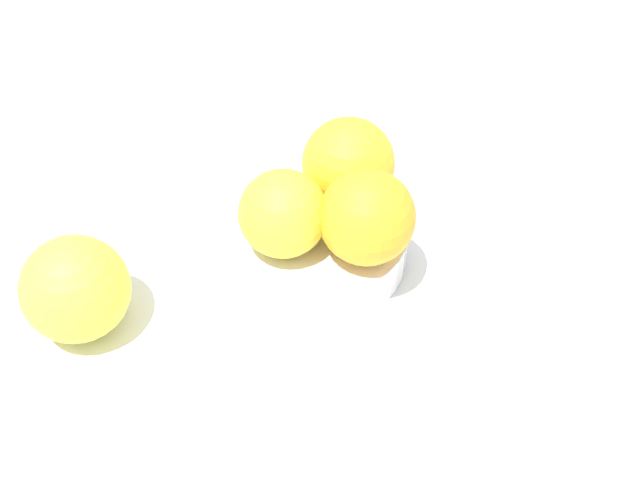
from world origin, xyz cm
name	(u,v)px	position (x,y,z in cm)	size (l,w,h in cm)	color
ground_plane	(320,266)	(0.00, 0.00, -1.00)	(110.00, 110.00, 2.00)	white
fruit_bowl	(320,244)	(0.00, 0.00, 1.71)	(14.47, 14.47, 3.61)	white
orange_in_bowl_0	(367,217)	(2.87, -3.36, 7.37)	(7.52, 7.52, 7.52)	#F9A823
orange_in_bowl_1	(283,214)	(-3.21, -1.27, 7.10)	(6.98, 6.98, 6.98)	yellow
orange_in_bowl_2	(348,164)	(3.05, 2.95, 7.43)	(7.64, 7.64, 7.64)	yellow
orange_loose_0	(75,289)	(-19.47, -2.69, 4.13)	(8.26, 8.26, 8.26)	yellow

